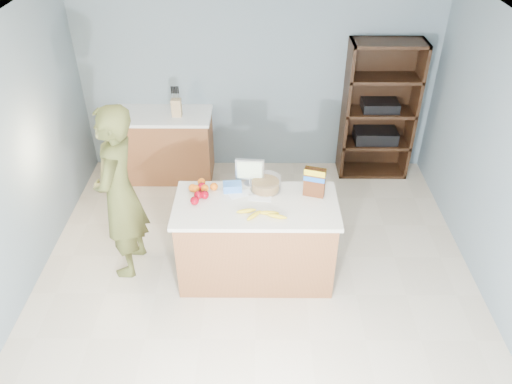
{
  "coord_description": "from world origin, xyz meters",
  "views": [
    {
      "loc": [
        0.03,
        -3.49,
        3.68
      ],
      "look_at": [
        0.0,
        0.35,
        1.0
      ],
      "focal_mm": 35.0,
      "sensor_mm": 36.0,
      "label": 1
    }
  ],
  "objects_px": {
    "counter_peninsula": "(256,243)",
    "shelving_unit": "(378,112)",
    "tv": "(250,171)",
    "cereal_box": "(315,180)",
    "person": "(120,194)"
  },
  "relations": [
    {
      "from": "tv",
      "to": "cereal_box",
      "type": "relative_size",
      "value": 0.94
    },
    {
      "from": "tv",
      "to": "cereal_box",
      "type": "xyz_separation_m",
      "value": [
        0.62,
        -0.19,
        0.02
      ]
    },
    {
      "from": "counter_peninsula",
      "to": "shelving_unit",
      "type": "bearing_deg",
      "value": 52.89
    },
    {
      "from": "person",
      "to": "tv",
      "type": "xyz_separation_m",
      "value": [
        1.25,
        0.21,
        0.14
      ]
    },
    {
      "from": "counter_peninsula",
      "to": "person",
      "type": "distance_m",
      "value": 1.41
    },
    {
      "from": "counter_peninsula",
      "to": "cereal_box",
      "type": "relative_size",
      "value": 5.18
    },
    {
      "from": "counter_peninsula",
      "to": "person",
      "type": "bearing_deg",
      "value": 174.65
    },
    {
      "from": "person",
      "to": "cereal_box",
      "type": "height_order",
      "value": "person"
    },
    {
      "from": "shelving_unit",
      "to": "cereal_box",
      "type": "distance_m",
      "value": 2.16
    },
    {
      "from": "person",
      "to": "shelving_unit",
      "type": "bearing_deg",
      "value": 128.03
    },
    {
      "from": "person",
      "to": "cereal_box",
      "type": "relative_size",
      "value": 6.11
    },
    {
      "from": "counter_peninsula",
      "to": "person",
      "type": "relative_size",
      "value": 0.85
    },
    {
      "from": "person",
      "to": "counter_peninsula",
      "type": "bearing_deg",
      "value": 88.78
    },
    {
      "from": "tv",
      "to": "person",
      "type": "bearing_deg",
      "value": -170.5
    },
    {
      "from": "counter_peninsula",
      "to": "tv",
      "type": "bearing_deg",
      "value": 100.7
    }
  ]
}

